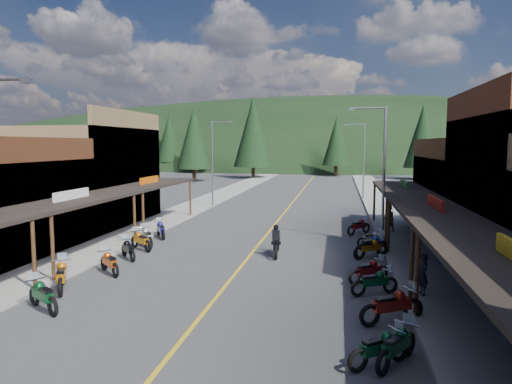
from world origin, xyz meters
The scene contains 40 objects.
ground centered at (0.00, 0.00, 0.00)m, with size 220.00×220.00×0.00m, color #38383A.
centerline centered at (0.00, 20.00, 0.01)m, with size 0.15×90.00×0.01m, color gold.
sidewalk_west centered at (-8.70, 20.00, 0.07)m, with size 3.40×94.00×0.15m, color gray.
sidewalk_east centered at (8.70, 20.00, 0.07)m, with size 3.40×94.00×0.15m, color gray.
shop_west_3 centered at (-13.78, 11.30, 3.52)m, with size 10.90×10.20×8.20m.
shop_east_3 centered at (13.75, 11.30, 2.53)m, with size 10.90×10.20×6.20m.
streetlight_1 centered at (-6.95, 22.00, 4.46)m, with size 2.16×0.18×8.00m.
streetlight_2 centered at (6.95, 8.00, 4.46)m, with size 2.16×0.18×8.00m.
streetlight_3 centered at (6.95, 30.00, 4.46)m, with size 2.16×0.18×8.00m.
ridge_hill centered at (0.00, 135.00, 0.00)m, with size 310.00×140.00×60.00m, color black.
pine_0 centered at (-40.00, 62.00, 6.48)m, with size 5.04×5.04×11.00m.
pine_1 centered at (-24.00, 70.00, 7.24)m, with size 5.88×5.88×12.50m.
pine_2 centered at (-10.00, 58.00, 7.99)m, with size 6.72×6.72×14.00m.
pine_3 centered at (4.00, 66.00, 6.48)m, with size 5.04×5.04×11.00m.
pine_4 centered at (18.00, 60.00, 7.24)m, with size 5.88×5.88×12.50m.
pine_5 centered at (34.00, 72.00, 7.99)m, with size 6.72×6.72×14.00m.
pine_7 centered at (-32.00, 76.00, 7.24)m, with size 5.88×5.88×12.50m.
pine_8 centered at (-22.00, 40.00, 5.98)m, with size 4.48×4.48×10.00m.
pine_9 centered at (24.00, 45.00, 6.38)m, with size 4.93×4.93×10.80m.
pine_10 centered at (-18.00, 50.00, 6.78)m, with size 5.38×5.38×11.60m.
pine_11 centered at (20.00, 38.00, 7.19)m, with size 5.82×5.82×12.40m.
bike_west_5 centered at (-5.60, -5.17, 0.62)m, with size 0.72×2.16×1.24m, color #0C401D, non-canonical shape.
bike_west_6 centered at (-6.32, -2.98, 0.67)m, with size 0.78×2.34×1.34m, color #C36D0D, non-canonical shape.
bike_west_7 centered at (-5.58, -0.48, 0.59)m, with size 0.69×2.06×1.18m, color #BC400D, non-canonical shape.
bike_west_8 centered at (-5.95, 2.16, 0.57)m, with size 0.66×1.98×1.13m, color black, non-canonical shape.
bike_west_9 centered at (-6.16, 4.16, 0.60)m, with size 0.70×2.11×1.21m, color #B56B0C, non-canonical shape.
bike_west_10 centered at (-6.26, 5.13, 0.61)m, with size 0.71×2.14×1.22m, color #A9AAAF, non-canonical shape.
bike_west_11 centered at (-6.36, 7.49, 0.59)m, with size 0.69×2.07×1.18m, color navy, non-canonical shape.
bike_east_4 centered at (5.68, -7.23, 0.56)m, with size 0.66×1.97×1.13m, color #0D4223, non-canonical shape.
bike_east_5 centered at (6.14, -7.06, 0.59)m, with size 0.69×2.08×1.19m, color #0C3E1E, non-canonical shape.
bike_east_6 centered at (6.33, -4.16, 0.66)m, with size 0.77×2.32×1.33m, color maroon, non-canonical shape.
bike_east_7 centered at (5.99, -1.31, 0.57)m, with size 0.66×1.98×1.13m, color #0C3F22, non-canonical shape.
bike_east_8 centered at (5.87, 0.23, 0.58)m, with size 0.68×2.03×1.16m, color maroon, non-canonical shape.
bike_east_9 centered at (6.22, 4.59, 0.58)m, with size 0.68×2.03×1.16m, color #9A550B, non-canonical shape.
bike_east_10 centered at (6.29, 4.90, 0.66)m, with size 0.77×2.30×1.31m, color navy, non-canonical shape.
bike_east_11 centered at (6.46, 7.26, 0.53)m, with size 0.62×1.85×1.06m, color #ADAEB3, non-canonical shape.
bike_east_12 centered at (5.89, 10.82, 0.60)m, with size 0.70×2.10×1.20m, color maroon, non-canonical shape.
rider_on_bike centered at (1.40, 4.17, 0.70)m, with size 1.00×2.35×1.74m.
pedestrian_east_a centered at (7.75, -1.38, 0.95)m, with size 0.58×0.38×1.59m, color black.
pedestrian_east_b centered at (7.78, 11.30, 1.05)m, with size 0.87×0.50×1.80m, color brown.
Camera 1 is at (4.54, -19.09, 5.85)m, focal length 32.00 mm.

